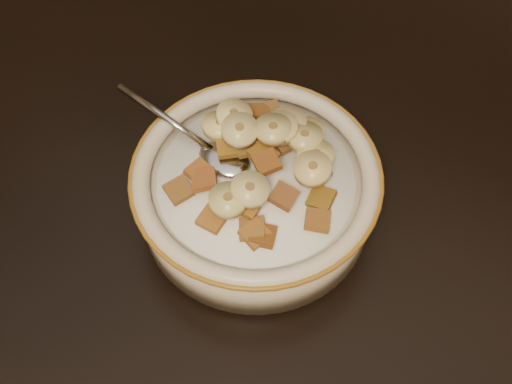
% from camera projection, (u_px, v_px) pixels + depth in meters
% --- Properties ---
extents(floor, '(4.00, 4.50, 0.10)m').
position_uv_depth(floor, '(186.00, 383.00, 1.30)').
color(floor, '#422816').
rests_on(floor, ground).
extents(table, '(1.42, 0.93, 0.04)m').
position_uv_depth(table, '(115.00, 150.00, 0.64)').
color(table, black).
rests_on(table, floor).
extents(cereal_bowl, '(0.20, 0.20, 0.05)m').
position_uv_depth(cereal_bowl, '(256.00, 196.00, 0.56)').
color(cereal_bowl, beige).
rests_on(cereal_bowl, table).
extents(milk, '(0.17, 0.17, 0.00)m').
position_uv_depth(milk, '(256.00, 180.00, 0.54)').
color(milk, white).
rests_on(milk, cereal_bowl).
extents(spoon, '(0.06, 0.05, 0.01)m').
position_uv_depth(spoon, '(225.00, 159.00, 0.55)').
color(spoon, '#A8ABB1').
rests_on(spoon, cereal_bowl).
extents(cereal_square_0, '(0.03, 0.03, 0.01)m').
position_uv_depth(cereal_square_0, '(249.00, 145.00, 0.54)').
color(cereal_square_0, olive).
rests_on(cereal_square_0, milk).
extents(cereal_square_1, '(0.03, 0.03, 0.01)m').
position_uv_depth(cereal_square_1, '(270.00, 111.00, 0.58)').
color(cereal_square_1, brown).
rests_on(cereal_square_1, milk).
extents(cereal_square_2, '(0.03, 0.03, 0.01)m').
position_uv_depth(cereal_square_2, '(263.00, 154.00, 0.53)').
color(cereal_square_2, brown).
rests_on(cereal_square_2, milk).
extents(cereal_square_3, '(0.03, 0.03, 0.01)m').
position_uv_depth(cereal_square_3, '(316.00, 173.00, 0.53)').
color(cereal_square_3, brown).
rests_on(cereal_square_3, milk).
extents(cereal_square_4, '(0.03, 0.03, 0.01)m').
position_uv_depth(cereal_square_4, '(285.00, 141.00, 0.55)').
color(cereal_square_4, brown).
rests_on(cereal_square_4, milk).
extents(cereal_square_5, '(0.03, 0.03, 0.01)m').
position_uv_depth(cereal_square_5, '(255.00, 234.00, 0.50)').
color(cereal_square_5, '#98541C').
rests_on(cereal_square_5, milk).
extents(cereal_square_6, '(0.03, 0.03, 0.01)m').
position_uv_depth(cereal_square_6, '(252.00, 229.00, 0.50)').
color(cereal_square_6, olive).
rests_on(cereal_square_6, milk).
extents(cereal_square_7, '(0.02, 0.02, 0.01)m').
position_uv_depth(cereal_square_7, '(246.00, 129.00, 0.56)').
color(cereal_square_7, brown).
rests_on(cereal_square_7, milk).
extents(cereal_square_8, '(0.03, 0.03, 0.01)m').
position_uv_depth(cereal_square_8, '(200.00, 172.00, 0.53)').
color(cereal_square_8, brown).
rests_on(cereal_square_8, milk).
extents(cereal_square_9, '(0.02, 0.02, 0.01)m').
position_uv_depth(cereal_square_9, '(284.00, 196.00, 0.51)').
color(cereal_square_9, brown).
rests_on(cereal_square_9, milk).
extents(cereal_square_10, '(0.03, 0.03, 0.01)m').
position_uv_depth(cereal_square_10, '(179.00, 190.00, 0.53)').
color(cereal_square_10, brown).
rests_on(cereal_square_10, milk).
extents(cereal_square_11, '(0.02, 0.02, 0.01)m').
position_uv_depth(cereal_square_11, '(248.00, 204.00, 0.51)').
color(cereal_square_11, '#955F1F').
rests_on(cereal_square_11, milk).
extents(cereal_square_12, '(0.02, 0.02, 0.01)m').
position_uv_depth(cereal_square_12, '(212.00, 219.00, 0.51)').
color(cereal_square_12, '#8E581B').
rests_on(cereal_square_12, milk).
extents(cereal_square_13, '(0.03, 0.03, 0.01)m').
position_uv_depth(cereal_square_13, '(204.00, 180.00, 0.53)').
color(cereal_square_13, '#904717').
rests_on(cereal_square_13, milk).
extents(cereal_square_14, '(0.03, 0.03, 0.01)m').
position_uv_depth(cereal_square_14, '(258.00, 112.00, 0.57)').
color(cereal_square_14, brown).
rests_on(cereal_square_14, milk).
extents(cereal_square_15, '(0.03, 0.03, 0.01)m').
position_uv_depth(cereal_square_15, '(262.00, 133.00, 0.55)').
color(cereal_square_15, brown).
rests_on(cereal_square_15, milk).
extents(cereal_square_16, '(0.03, 0.03, 0.01)m').
position_uv_depth(cereal_square_16, '(229.00, 147.00, 0.54)').
color(cereal_square_16, brown).
rests_on(cereal_square_16, milk).
extents(cereal_square_17, '(0.02, 0.02, 0.01)m').
position_uv_depth(cereal_square_17, '(321.00, 198.00, 0.52)').
color(cereal_square_17, '#8E6018').
rests_on(cereal_square_17, milk).
extents(cereal_square_18, '(0.02, 0.02, 0.01)m').
position_uv_depth(cereal_square_18, '(263.00, 235.00, 0.50)').
color(cereal_square_18, brown).
rests_on(cereal_square_18, milk).
extents(cereal_square_19, '(0.02, 0.02, 0.01)m').
position_uv_depth(cereal_square_19, '(318.00, 220.00, 0.51)').
color(cereal_square_19, brown).
rests_on(cereal_square_19, milk).
extents(cereal_square_20, '(0.03, 0.03, 0.01)m').
position_uv_depth(cereal_square_20, '(267.00, 162.00, 0.52)').
color(cereal_square_20, '#8F4918').
rests_on(cereal_square_20, milk).
extents(banana_slice_0, '(0.04, 0.04, 0.01)m').
position_uv_depth(banana_slice_0, '(250.00, 190.00, 0.50)').
color(banana_slice_0, beige).
rests_on(banana_slice_0, milk).
extents(banana_slice_1, '(0.03, 0.03, 0.01)m').
position_uv_depth(banana_slice_1, '(288.00, 123.00, 0.55)').
color(banana_slice_1, '#D0B77A').
rests_on(banana_slice_1, milk).
extents(banana_slice_2, '(0.04, 0.04, 0.02)m').
position_uv_depth(banana_slice_2, '(234.00, 116.00, 0.55)').
color(banana_slice_2, '#FFEA9E').
rests_on(banana_slice_2, milk).
extents(banana_slice_3, '(0.04, 0.04, 0.01)m').
position_uv_depth(banana_slice_3, '(228.00, 200.00, 0.50)').
color(banana_slice_3, '#E1D17A').
rests_on(banana_slice_3, milk).
extents(banana_slice_4, '(0.04, 0.04, 0.01)m').
position_uv_depth(banana_slice_4, '(313.00, 169.00, 0.52)').
color(banana_slice_4, '#FAD98E').
rests_on(banana_slice_4, milk).
extents(banana_slice_5, '(0.03, 0.03, 0.01)m').
position_uv_depth(banana_slice_5, '(279.00, 128.00, 0.53)').
color(banana_slice_5, '#FCDA7C').
rests_on(banana_slice_5, milk).
extents(banana_slice_6, '(0.04, 0.04, 0.01)m').
position_uv_depth(banana_slice_6, '(307.00, 133.00, 0.55)').
color(banana_slice_6, '#F4E18C').
rests_on(banana_slice_6, milk).
extents(banana_slice_7, '(0.04, 0.04, 0.01)m').
position_uv_depth(banana_slice_7, '(316.00, 156.00, 0.53)').
color(banana_slice_7, '#E1CF79').
rests_on(banana_slice_7, milk).
extents(banana_slice_8, '(0.04, 0.04, 0.01)m').
position_uv_depth(banana_slice_8, '(273.00, 129.00, 0.53)').
color(banana_slice_8, '#C6B97A').
rests_on(banana_slice_8, milk).
extents(banana_slice_9, '(0.04, 0.04, 0.02)m').
position_uv_depth(banana_slice_9, '(221.00, 125.00, 0.55)').
color(banana_slice_9, '#FEED87').
rests_on(banana_slice_9, milk).
extents(banana_slice_10, '(0.04, 0.04, 0.01)m').
position_uv_depth(banana_slice_10, '(304.00, 137.00, 0.54)').
color(banana_slice_10, '#C8C080').
rests_on(banana_slice_10, milk).
extents(banana_slice_11, '(0.04, 0.04, 0.01)m').
position_uv_depth(banana_slice_11, '(240.00, 130.00, 0.53)').
color(banana_slice_11, '#F1D588').
rests_on(banana_slice_11, milk).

